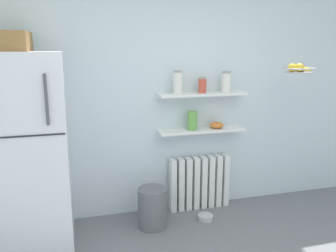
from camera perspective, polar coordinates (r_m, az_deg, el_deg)
The scene contains 13 objects.
back_wall at distance 3.75m, azimuth 1.00°, elevation 5.39°, with size 7.04×0.10×2.60m, color silver.
refrigerator at distance 3.31m, azimuth -22.37°, elevation -3.49°, with size 0.72×0.75×1.91m.
radiator at distance 3.97m, azimuth 5.17°, elevation -9.23°, with size 0.69×0.12×0.60m.
wall_shelf_lower at distance 3.76m, azimuth 5.51°, elevation -0.69°, with size 0.95×0.22×0.03m, color white.
wall_shelf_upper at distance 3.68m, azimuth 5.65°, elevation 5.24°, with size 0.95×0.22×0.03m, color white.
storage_jar_0 at distance 3.58m, azimuth 1.63°, elevation 7.19°, with size 0.09×0.09×0.24m.
storage_jar_1 at distance 3.67m, azimuth 5.68°, elevation 6.71°, with size 0.08×0.08×0.17m.
storage_jar_2 at distance 3.77m, azimuth 9.54°, elevation 7.17°, with size 0.10×0.10×0.22m.
vase at distance 3.69m, azimuth 4.04°, elevation 0.91°, with size 0.10×0.10×0.20m, color #66A84C.
shelf_bowl at distance 3.81m, azimuth 7.98°, elevation 0.17°, with size 0.15×0.15×0.07m, color orange.
trash_bin at distance 3.60m, azimuth -2.58°, elevation -13.27°, with size 0.29×0.29×0.41m, color slate.
pet_food_bowl at distance 3.82m, azimuth 6.17°, elevation -14.70°, with size 0.16×0.16×0.05m, color #B7B7BC.
hanging_fruit_basket at distance 3.75m, azimuth 20.53°, elevation 8.81°, with size 0.34×0.34×0.10m.
Camera 1 is at (-1.04, -1.52, 1.79)m, focal length 37.07 mm.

